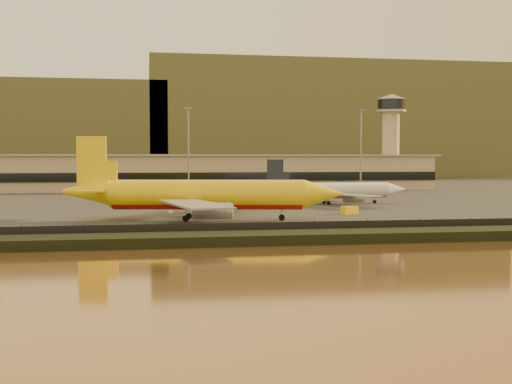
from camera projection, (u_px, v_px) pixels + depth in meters
ground at (282, 229)px, 104.03m from camera, size 900.00×900.00×0.00m
embankment at (307, 237)px, 87.26m from camera, size 320.00×7.00×1.40m
tarmac at (218, 195)px, 197.57m from camera, size 320.00×220.00×0.20m
perimeter_fence at (300, 229)px, 91.17m from camera, size 300.00×0.05×2.20m
terminal_building at (167, 173)px, 224.91m from camera, size 202.00×25.00×12.60m
control_tower at (391, 131)px, 243.56m from camera, size 11.20×11.20×35.50m
apron_light_masts at (279, 143)px, 179.56m from camera, size 152.20×12.20×25.40m
distant_hills at (148, 129)px, 433.70m from camera, size 470.00×160.00×70.00m
dhl_cargo_jet at (202, 195)px, 115.66m from camera, size 50.76×49.05×15.20m
white_narrowbody_jet at (334, 191)px, 157.26m from camera, size 38.09×37.11×10.94m
gse_vehicle_yellow at (349, 210)px, 128.95m from camera, size 3.80×2.77×1.56m
gse_vehicle_white at (180, 208)px, 132.16m from camera, size 4.61×3.39×1.89m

